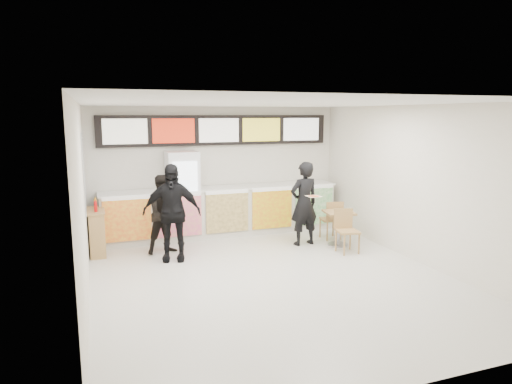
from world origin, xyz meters
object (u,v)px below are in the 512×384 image
service_counter (223,211)px  drinks_fridge (183,195)px  customer_left (165,214)px  cafe_table (339,222)px  customer_mid (172,213)px  customer_main (304,204)px  condiment_ledge (97,232)px

service_counter → drinks_fridge: drinks_fridge is taller
customer_left → cafe_table: size_ratio=1.03×
customer_left → customer_mid: (0.05, -0.50, 0.14)m
customer_main → customer_mid: customer_mid is taller
drinks_fridge → customer_left: 1.17m
customer_left → cafe_table: (3.61, -0.71, -0.29)m
cafe_table → drinks_fridge: bearing=161.1°
customer_left → service_counter: bearing=19.9°
customer_main → customer_mid: (-2.87, -0.11, 0.04)m
customer_mid → condiment_ledge: 1.70m
customer_left → condiment_ledge: bearing=150.3°
customer_mid → customer_main: bearing=17.0°
customer_left → customer_mid: 0.53m
customer_main → cafe_table: size_ratio=1.16×
customer_main → cafe_table: 0.85m
customer_left → customer_mid: size_ratio=0.86×
service_counter → customer_mid: size_ratio=2.93×
customer_main → customer_mid: 2.87m
customer_left → customer_mid: bearing=-97.9°
service_counter → drinks_fridge: size_ratio=2.78×
cafe_table → service_counter: bearing=151.6°
drinks_fridge → condiment_ledge: 2.06m
service_counter → customer_mid: customer_mid is taller
customer_mid → drinks_fridge: bearing=86.3°
drinks_fridge → customer_main: bearing=-30.8°
drinks_fridge → cafe_table: 3.54m
service_counter → customer_left: 1.81m
service_counter → customer_left: size_ratio=3.43×
drinks_fridge → condiment_ledge: drinks_fridge is taller
drinks_fridge → cafe_table: size_ratio=1.27×
customer_mid → condiment_ledge: size_ratio=1.72×
customer_left → condiment_ledge: (-1.33, 0.38, -0.34)m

